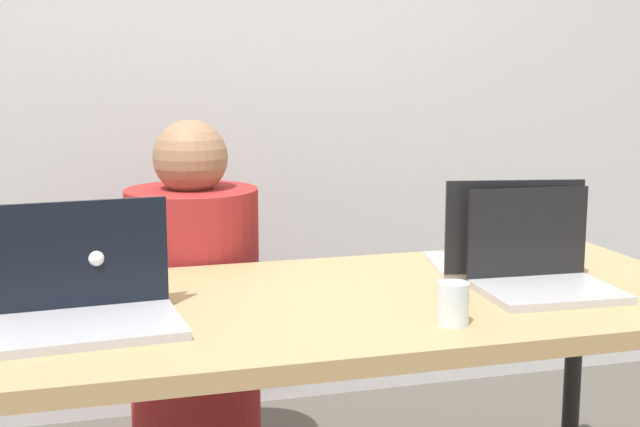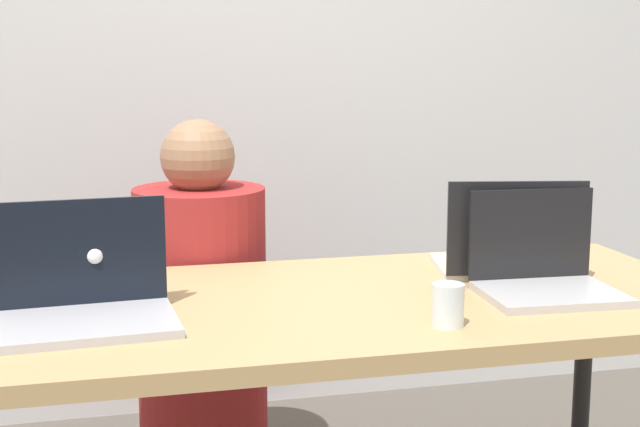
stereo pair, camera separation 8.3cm
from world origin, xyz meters
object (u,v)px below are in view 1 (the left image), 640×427
Objects in this scene: laptop_back_left at (89,281)px; water_glass_right at (453,306)px; laptop_front_left at (87,300)px; laptop_front_right at (541,270)px; person_at_center at (195,328)px; laptop_back_right at (503,252)px.

water_glass_right is at bearing 142.08° from laptop_back_left.
laptop_back_left is at bearing 83.45° from laptop_front_left.
laptop_back_left is at bearing 152.21° from water_glass_right.
laptop_front_right reaches higher than laptop_back_left.
laptop_back_left is 0.79m from water_glass_right.
person_at_center is 3.41× the size of laptop_front_right.
laptop_back_left is 0.85× the size of laptop_back_right.
person_at_center reaches higher than laptop_front_right.
laptop_back_left is 1.03× the size of laptop_front_right.
water_glass_right is at bearing 61.93° from laptop_back_right.
laptop_front_left is 0.74m from water_glass_right.
laptop_front_left reaches higher than laptop_front_right.
laptop_front_left is at bearing 72.15° from person_at_center.
person_at_center is at bearing 115.41° from water_glass_right.
laptop_front_right is 0.19m from laptop_back_right.
person_at_center is at bearing 139.56° from laptop_front_right.
laptop_back_left is at bearing 11.52° from laptop_back_right.
laptop_back_right is at bearing 170.16° from laptop_back_left.
laptop_back_left is at bearing 172.44° from laptop_front_right.
laptop_back_left is 0.86× the size of laptop_front_left.
laptop_back_right is (1.01, 0.18, 0.00)m from laptop_front_left.
laptop_back_right is at bearing 152.95° from person_at_center.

